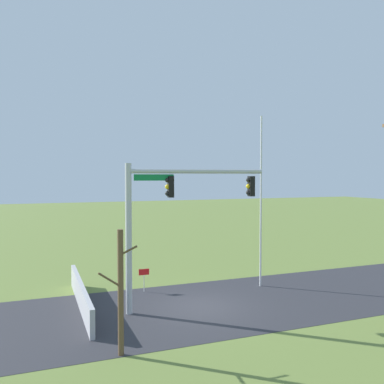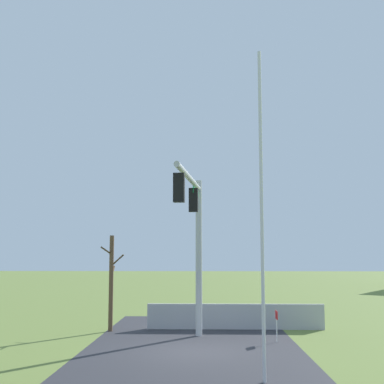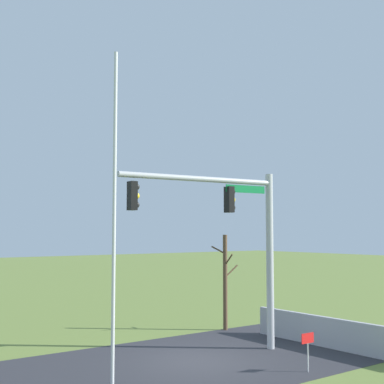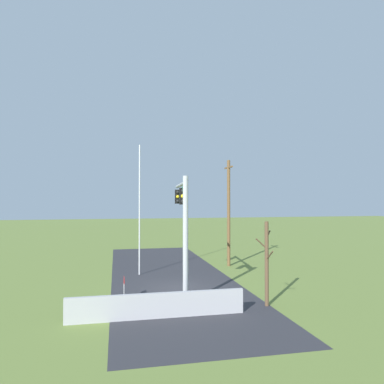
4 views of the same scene
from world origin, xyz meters
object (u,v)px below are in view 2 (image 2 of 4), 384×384
Objects in this scene: signal_mast at (194,225)px; flagpole at (262,211)px; bare_tree at (111,282)px; open_sign at (277,319)px.

signal_mast is 0.71× the size of flagpole.
flagpole is 2.18× the size of bare_tree.
bare_tree is (8.95, 5.89, -2.49)m from flagpole.
signal_mast is 4.96m from open_sign.
signal_mast reaches higher than open_sign.
open_sign is (0.18, -3.27, -3.73)m from signal_mast.
flagpole is at bearing -161.60° from signal_mast.
flagpole is at bearing -146.66° from bare_tree.
flagpole reaches higher than open_sign.
signal_mast is at bearing 93.07° from open_sign.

